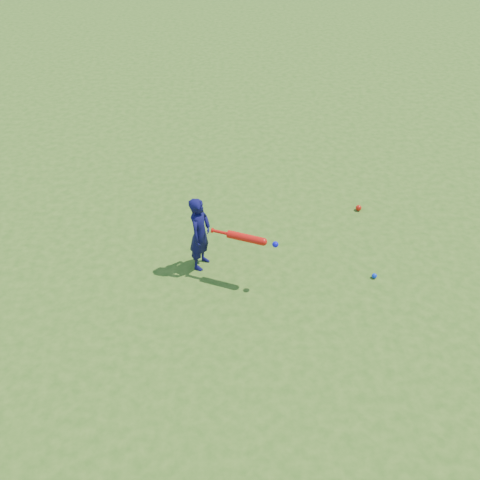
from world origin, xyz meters
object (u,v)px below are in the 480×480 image
at_px(child, 200,234).
at_px(ground_ball_blue, 374,276).
at_px(ground_ball_red, 359,208).
at_px(bat_swing, 248,238).

height_order(child, ground_ball_blue, child).
bearing_deg(ground_ball_red, child, -152.37).
xyz_separation_m(ground_ball_red, bat_swing, (-1.58, -1.39, 0.58)).
xyz_separation_m(ground_ball_red, ground_ball_blue, (-0.07, -1.39, -0.01)).
relative_size(ground_ball_red, bat_swing, 0.11).
height_order(child, bat_swing, child).
distance_m(ground_ball_red, bat_swing, 2.18).
bearing_deg(ground_ball_blue, child, 172.54).
distance_m(child, bat_swing, 0.64).
height_order(ground_ball_blue, bat_swing, bat_swing).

